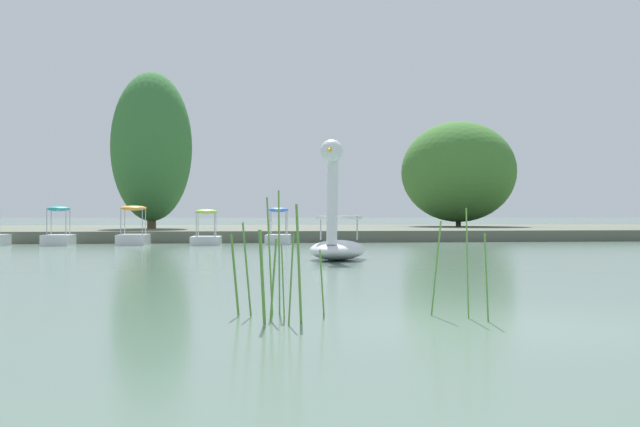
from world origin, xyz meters
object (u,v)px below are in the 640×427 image
pedal_boat_orange (133,233)px  tree_willow_overhanging (458,172)px  pedal_boat_blue (278,234)px  pedal_boat_teal (58,234)px  tree_willow_near_path (152,147)px  pedal_boat_lime (206,234)px  swan_boat (337,236)px

pedal_boat_orange → tree_willow_overhanging: size_ratio=0.23×
pedal_boat_blue → pedal_boat_orange: (-5.83, 0.06, 0.04)m
pedal_boat_blue → pedal_boat_teal: 8.72m
pedal_boat_teal → tree_willow_near_path: 9.72m
pedal_boat_orange → pedal_boat_teal: size_ratio=1.14×
pedal_boat_lime → pedal_boat_orange: size_ratio=0.89×
swan_boat → pedal_boat_lime: bearing=107.8°
tree_willow_near_path → tree_willow_overhanging: (17.28, 4.95, -0.89)m
pedal_boat_blue → tree_willow_near_path: size_ratio=0.25×
pedal_boat_teal → swan_boat: bearing=-51.0°
pedal_boat_lime → pedal_boat_teal: size_ratio=1.01×
pedal_boat_orange → pedal_boat_lime: bearing=-9.2°
pedal_boat_teal → tree_willow_near_path: tree_willow_near_path is taller
pedal_boat_blue → swan_boat: bearing=-86.5°
swan_boat → tree_willow_overhanging: bearing=66.5°
tree_willow_near_path → tree_willow_overhanging: tree_willow_near_path is taller
pedal_boat_lime → pedal_boat_orange: (-2.91, 0.47, 0.05)m
swan_boat → pedal_boat_blue: swan_boat is taller
pedal_boat_orange → tree_willow_near_path: 9.10m
pedal_boat_lime → tree_willow_overhanging: tree_willow_overhanging is taller
pedal_boat_blue → tree_willow_overhanging: tree_willow_overhanging is taller
swan_boat → pedal_boat_blue: bearing=93.5°
tree_willow_near_path → tree_willow_overhanging: bearing=16.0°
swan_boat → pedal_boat_orange: 13.52m
pedal_boat_lime → tree_willow_overhanging: 20.07m
pedal_boat_lime → pedal_boat_teal: bearing=176.9°
pedal_boat_blue → tree_willow_near_path: 10.83m
pedal_boat_lime → tree_willow_near_path: tree_willow_near_path is taller
swan_boat → pedal_boat_orange: bearing=119.0°
pedal_boat_lime → pedal_boat_orange: pedal_boat_orange is taller
pedal_boat_blue → pedal_boat_lime: pedal_boat_blue is taller
pedal_boat_blue → pedal_boat_orange: 5.83m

